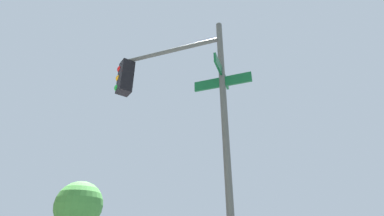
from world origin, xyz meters
name	(u,v)px	position (x,y,z in m)	size (l,w,h in m)	color
traffic_signal_near	(172,99)	(-5.76, -6.08, 3.86)	(2.48, 1.85, 5.48)	#474C47
street_tree	(79,205)	(8.83, -8.22, 3.57)	(2.92, 2.92, 5.04)	#4C331E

